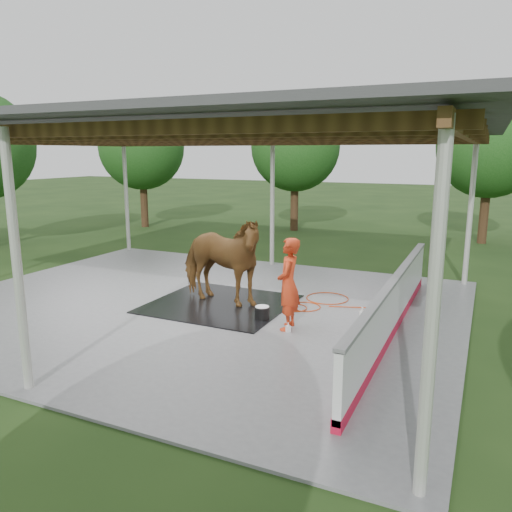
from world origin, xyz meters
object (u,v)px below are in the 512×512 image
at_px(dasher_board, 394,307).
at_px(horse, 219,260).
at_px(wash_bucket, 262,313).
at_px(handler, 288,284).

distance_m(dasher_board, horse, 4.07).
bearing_deg(horse, dasher_board, -85.53).
distance_m(horse, wash_bucket, 1.73).
xyz_separation_m(horse, wash_bucket, (1.35, -0.59, -0.91)).
height_order(horse, wash_bucket, horse).
xyz_separation_m(handler, wash_bucket, (-0.70, 0.28, -0.78)).
bearing_deg(dasher_board, wash_bucket, -172.80).
distance_m(dasher_board, handler, 2.10).
bearing_deg(horse, wash_bucket, -105.54).
relative_size(handler, wash_bucket, 5.84).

